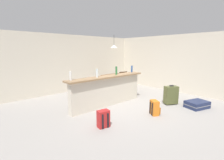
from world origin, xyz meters
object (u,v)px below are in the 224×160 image
object	(u,v)px
bottle_clear	(97,73)
bottle_green	(116,71)
bottle_white	(71,76)
backpack_orange	(155,108)
backpack_red	(103,119)
dining_table	(116,77)
pendant_lamp	(114,46)
suitcase_flat_navy	(197,104)
dining_chair_near_partition	(125,81)
bottle_blue	(132,69)
suitcase_upright_olive	(171,95)

from	to	relation	value
bottle_clear	bottle_green	xyz separation A→B (m)	(0.85, 0.02, 0.01)
bottle_white	bottle_clear	xyz separation A→B (m)	(0.86, -0.07, 0.01)
bottle_white	backpack_orange	distance (m)	2.55
bottle_white	backpack_red	world-z (taller)	bottle_white
bottle_white	dining_table	distance (m)	3.15
pendant_lamp	bottle_white	bearing A→B (deg)	-155.74
bottle_white	suitcase_flat_navy	xyz separation A→B (m)	(3.27, -2.18, -1.02)
dining_chair_near_partition	bottle_blue	bearing A→B (deg)	-113.81
bottle_clear	pendant_lamp	world-z (taller)	pendant_lamp
bottle_green	pendant_lamp	xyz separation A→B (m)	(1.09, 1.31, 0.85)
backpack_red	bottle_blue	bearing A→B (deg)	26.81
suitcase_upright_olive	suitcase_flat_navy	bearing A→B (deg)	-68.07
bottle_green	suitcase_flat_navy	xyz separation A→B (m)	(1.57, -2.14, -1.03)
bottle_blue	pendant_lamp	bearing A→B (deg)	79.94
bottle_green	pendant_lamp	world-z (taller)	pendant_lamp
bottle_green	suitcase_flat_navy	distance (m)	2.84
bottle_clear	bottle_blue	size ratio (longest dim) A/B	1.06
suitcase_flat_navy	bottle_white	bearing A→B (deg)	146.30
dining_chair_near_partition	bottle_clear	bearing A→B (deg)	-160.45
backpack_red	pendant_lamp	bearing A→B (deg)	43.16
bottle_white	suitcase_upright_olive	distance (m)	3.39
bottle_blue	suitcase_upright_olive	world-z (taller)	bottle_blue
dining_table	backpack_red	xyz separation A→B (m)	(-2.69, -2.42, -0.44)
bottle_green	backpack_orange	size ratio (longest dim) A/B	0.67
backpack_orange	suitcase_upright_olive	bearing A→B (deg)	7.67
bottle_blue	backpack_red	xyz separation A→B (m)	(-2.40, -1.21, -0.93)
bottle_clear	suitcase_upright_olive	bearing A→B (deg)	-32.85
dining_table	backpack_orange	xyz separation A→B (m)	(-1.11, -2.81, -0.44)
suitcase_upright_olive	backpack_orange	bearing A→B (deg)	-172.33
bottle_green	dining_chair_near_partition	distance (m)	1.48
pendant_lamp	bottle_blue	bearing A→B (deg)	-100.06
dining_table	bottle_green	bearing A→B (deg)	-132.56
bottle_white	bottle_clear	distance (m)	0.86
suitcase_upright_olive	dining_table	bearing A→B (deg)	92.28
dining_chair_near_partition	backpack_red	size ratio (longest dim) A/B	2.21
pendant_lamp	backpack_red	world-z (taller)	pendant_lamp
bottle_green	backpack_orange	world-z (taller)	bottle_green
bottle_blue	suitcase_upright_olive	bearing A→B (deg)	-74.93
bottle_green	suitcase_upright_olive	world-z (taller)	bottle_green
bottle_white	suitcase_upright_olive	xyz separation A→B (m)	(2.97, -1.43, -0.80)
bottle_green	dining_table	distance (m)	1.78
dining_chair_near_partition	bottle_green	bearing A→B (deg)	-149.19
dining_table	dining_chair_near_partition	size ratio (longest dim) A/B	1.18
bottle_blue	suitcase_flat_navy	world-z (taller)	bottle_blue
dining_table	backpack_red	world-z (taller)	dining_table
bottle_green	pendant_lamp	distance (m)	1.91
bottle_white	suitcase_flat_navy	bearing A→B (deg)	-33.70
bottle_clear	pendant_lamp	xyz separation A→B (m)	(1.94, 1.33, 0.86)
bottle_blue	dining_table	xyz separation A→B (m)	(0.28, 1.20, -0.48)
bottle_white	bottle_blue	distance (m)	2.58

